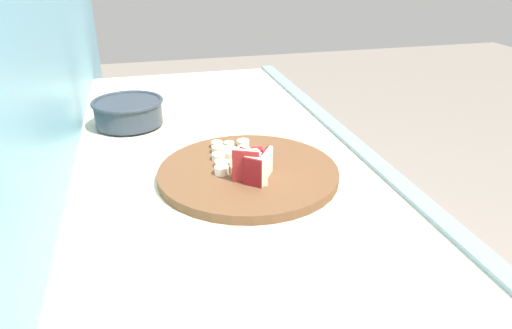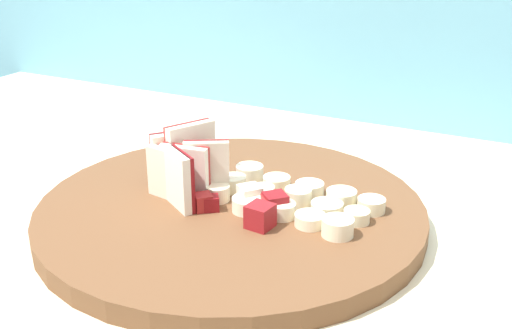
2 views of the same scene
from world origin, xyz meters
The scene contains 7 objects.
tiled_countertop centered at (0.00, 0.00, 0.46)m, with size 1.52×0.65×0.92m.
tile_backsplash centered at (0.00, 0.35, 0.64)m, with size 2.40×0.04×1.28m, color #6BADC6.
cutting_board centered at (-0.11, -0.03, 0.92)m, with size 0.37×0.37×0.02m, color brown.
apple_wedge_fan centered at (-0.16, -0.03, 0.96)m, with size 0.08×0.09×0.07m.
apple_dice_pile centered at (-0.10, -0.03, 0.94)m, with size 0.11×0.08×0.02m.
banana_slice_rows centered at (-0.06, 0.00, 0.93)m, with size 0.16×0.10×0.02m.
ceramic_bowl centered at (0.25, 0.21, 0.95)m, with size 0.18×0.18×0.07m.
Camera 1 is at (-0.94, 0.17, 1.34)m, focal length 32.77 mm.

